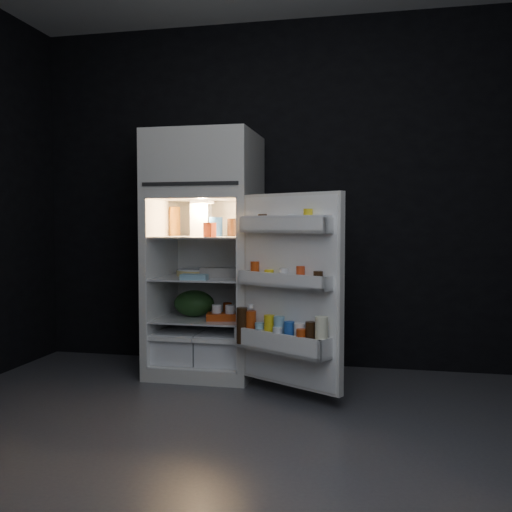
% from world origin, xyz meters
% --- Properties ---
extents(floor, '(4.00, 3.40, 0.00)m').
position_xyz_m(floor, '(0.00, 0.00, 0.00)').
color(floor, '#49494E').
rests_on(floor, ground).
extents(wall_back, '(4.00, 0.00, 2.70)m').
position_xyz_m(wall_back, '(0.00, 1.70, 1.35)').
color(wall_back, black).
rests_on(wall_back, ground).
extents(wall_front, '(4.00, 0.00, 2.70)m').
position_xyz_m(wall_front, '(0.00, -1.70, 1.35)').
color(wall_front, black).
rests_on(wall_front, ground).
extents(refrigerator, '(0.76, 0.71, 1.78)m').
position_xyz_m(refrigerator, '(-0.52, 1.32, 0.96)').
color(refrigerator, silver).
rests_on(refrigerator, ground).
extents(fridge_door, '(0.72, 0.52, 1.22)m').
position_xyz_m(fridge_door, '(0.19, 0.76, 0.68)').
color(fridge_door, silver).
rests_on(fridge_door, ground).
extents(milk_jug, '(0.14, 0.14, 0.24)m').
position_xyz_m(milk_jug, '(-0.56, 1.34, 1.15)').
color(milk_jug, white).
rests_on(milk_jug, refrigerator).
extents(mayo_jar, '(0.11, 0.11, 0.14)m').
position_xyz_m(mayo_jar, '(-0.43, 1.29, 1.10)').
color(mayo_jar, '#1F4FA9').
rests_on(mayo_jar, refrigerator).
extents(jam_jar, '(0.12, 0.12, 0.13)m').
position_xyz_m(jam_jar, '(-0.30, 1.30, 1.09)').
color(jam_jar, black).
rests_on(jam_jar, refrigerator).
extents(amber_bottle, '(0.09, 0.09, 0.22)m').
position_xyz_m(amber_bottle, '(-0.79, 1.40, 1.14)').
color(amber_bottle, '#C3741F').
rests_on(amber_bottle, refrigerator).
extents(small_carton, '(0.09, 0.08, 0.10)m').
position_xyz_m(small_carton, '(-0.41, 1.07, 1.08)').
color(small_carton, red).
rests_on(small_carton, refrigerator).
extents(egg_carton, '(0.30, 0.14, 0.07)m').
position_xyz_m(egg_carton, '(-0.39, 1.25, 0.76)').
color(egg_carton, gray).
rests_on(egg_carton, refrigerator).
extents(pie, '(0.33, 0.33, 0.04)m').
position_xyz_m(pie, '(-0.60, 1.37, 0.75)').
color(pie, '#CCBB6C').
rests_on(pie, refrigerator).
extents(flat_package, '(0.19, 0.10, 0.04)m').
position_xyz_m(flat_package, '(-0.52, 1.03, 0.75)').
color(flat_package, '#7EAEC2').
rests_on(flat_package, refrigerator).
extents(wrapped_pkg, '(0.12, 0.11, 0.05)m').
position_xyz_m(wrapped_pkg, '(-0.28, 1.42, 0.75)').
color(wrapped_pkg, '#EDEBC1').
rests_on(wrapped_pkg, refrigerator).
extents(produce_bag, '(0.36, 0.33, 0.20)m').
position_xyz_m(produce_bag, '(-0.60, 1.27, 0.52)').
color(produce_bag, '#193815').
rests_on(produce_bag, refrigerator).
extents(yogurt_tray, '(0.28, 0.19, 0.05)m').
position_xyz_m(yogurt_tray, '(-0.33, 1.17, 0.45)').
color(yogurt_tray, '#B43B0F').
rests_on(yogurt_tray, refrigerator).
extents(small_can_red, '(0.07, 0.07, 0.09)m').
position_xyz_m(small_can_red, '(-0.38, 1.42, 0.47)').
color(small_can_red, '#B43B0F').
rests_on(small_can_red, refrigerator).
extents(small_can_silver, '(0.08, 0.08, 0.09)m').
position_xyz_m(small_can_silver, '(-0.24, 1.38, 0.47)').
color(small_can_silver, silver).
rests_on(small_can_silver, refrigerator).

